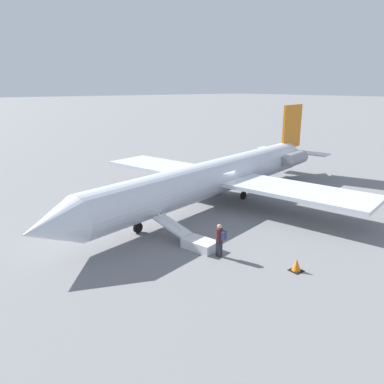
# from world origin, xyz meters

# --- Properties ---
(ground_plane) EXTENTS (600.00, 600.00, 0.00)m
(ground_plane) POSITION_xyz_m (0.00, 0.00, 0.00)
(ground_plane) COLOR slate
(airplane_main) EXTENTS (28.92, 22.20, 6.68)m
(airplane_main) POSITION_xyz_m (-0.89, -0.20, 2.00)
(airplane_main) COLOR silver
(airplane_main) RESTS_ON ground
(boarding_stairs) EXTENTS (1.88, 4.14, 1.67)m
(boarding_stairs) POSITION_xyz_m (5.89, 5.22, 0.37)
(boarding_stairs) COLOR silver
(boarding_stairs) RESTS_ON ground
(passenger) EXTENTS (0.40, 0.56, 1.74)m
(passenger) POSITION_xyz_m (5.60, 6.97, 1.00)
(passenger) COLOR #23232D
(passenger) RESTS_ON ground
(traffic_cone_near_stairs) EXTENTS (0.57, 0.57, 0.62)m
(traffic_cone_near_stairs) POSITION_xyz_m (3.78, 10.33, 0.29)
(traffic_cone_near_stairs) COLOR black
(traffic_cone_near_stairs) RESTS_ON ground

